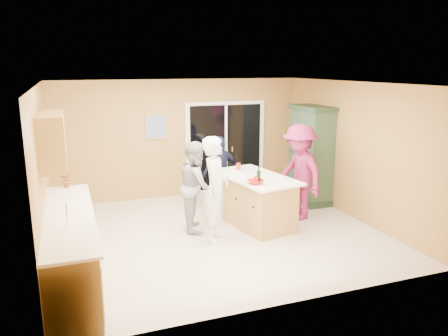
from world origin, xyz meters
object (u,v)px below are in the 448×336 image
object	(u,v)px
green_hutch	(311,156)
woman_magenta	(299,172)
kitchen_island	(255,202)
woman_grey	(197,186)
woman_navy	(220,172)
woman_white	(216,190)

from	to	relation	value
green_hutch	woman_magenta	distance (m)	1.16
kitchen_island	green_hutch	xyz separation A→B (m)	(1.69, 0.89, 0.58)
kitchen_island	woman_magenta	distance (m)	1.04
woman_grey	woman_magenta	xyz separation A→B (m)	(2.00, -0.12, 0.11)
kitchen_island	woman_navy	world-z (taller)	woman_navy
woman_navy	woman_magenta	xyz separation A→B (m)	(1.17, -1.18, 0.17)
green_hutch	woman_navy	size ratio (longest dim) A/B	1.39
woman_magenta	green_hutch	bearing A→B (deg)	131.26
woman_navy	woman_magenta	world-z (taller)	woman_magenta
kitchen_island	green_hutch	bearing A→B (deg)	17.60
woman_navy	woman_magenta	distance (m)	1.67
green_hutch	woman_magenta	xyz separation A→B (m)	(-0.77, -0.87, -0.10)
woman_grey	green_hutch	bearing A→B (deg)	-62.28
kitchen_island	woman_magenta	xyz separation A→B (m)	(0.93, 0.02, 0.48)
woman_white	kitchen_island	bearing A→B (deg)	-34.77
kitchen_island	green_hutch	size ratio (longest dim) A/B	0.92
woman_grey	woman_navy	xyz separation A→B (m)	(0.83, 1.06, -0.06)
kitchen_island	woman_navy	size ratio (longest dim) A/B	1.27
woman_navy	green_hutch	bearing A→B (deg)	153.01
woman_navy	woman_grey	bearing A→B (deg)	34.27
woman_grey	woman_magenta	bearing A→B (deg)	-80.86
green_hutch	woman_grey	world-z (taller)	green_hutch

